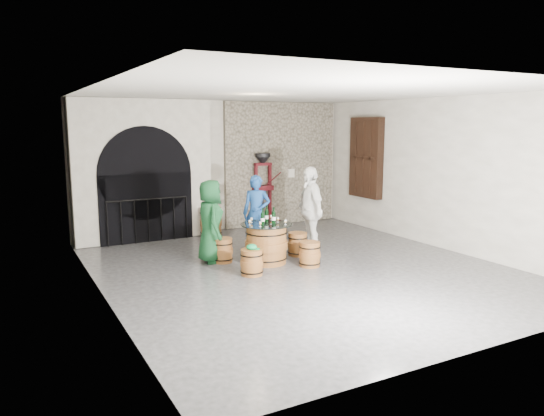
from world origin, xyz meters
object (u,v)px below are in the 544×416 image
barrel_stool_near_left (252,262)px  person_green (211,221)px  barrel_stool_near_right (310,254)px  wine_bottle_right (267,216)px  barrel_table (266,244)px  wine_bottle_center (274,217)px  corking_press (263,185)px  side_barrel (211,222)px  barrel_stool_left (222,250)px  barrel_stool_far (258,241)px  wine_bottle_left (263,218)px  barrel_stool_right (298,244)px  person_blue (256,213)px  person_white (310,210)px

barrel_stool_near_left → person_green: 1.33m
barrel_stool_near_right → wine_bottle_right: wine_bottle_right is taller
barrel_table → person_green: size_ratio=0.62×
wine_bottle_center → corking_press: (1.39, 3.13, 0.22)m
barrel_table → barrel_stool_near_left: 0.86m
barrel_stool_near_right → person_green: bearing=142.2°
barrel_stool_near_left → side_barrel: 3.32m
wine_bottle_right → side_barrel: (-0.15, 2.53, -0.55)m
barrel_stool_left → wine_bottle_right: wine_bottle_right is taller
barrel_stool_far → wine_bottle_center: size_ratio=1.44×
corking_press → wine_bottle_left: bearing=-119.9°
barrel_table → wine_bottle_left: bearing=-151.3°
barrel_stool_right → wine_bottle_center: (-0.69, -0.26, 0.66)m
barrel_stool_right → barrel_stool_far: bearing=134.0°
person_green → wine_bottle_center: bearing=-111.4°
barrel_stool_right → person_blue: person_blue is taller
barrel_stool_near_right → corking_press: (0.91, 3.67, 0.88)m
wine_bottle_left → wine_bottle_right: bearing=46.6°
corking_press → person_blue: bearing=-123.0°
barrel_stool_near_left → person_white: 2.09m
wine_bottle_left → barrel_table: bearing=28.7°
side_barrel → person_white: bearing=-62.7°
barrel_stool_near_left → wine_bottle_right: bearing=47.1°
barrel_stool_right → person_blue: size_ratio=0.29×
barrel_table → barrel_stool_near_right: size_ratio=2.11×
wine_bottle_right → barrel_stool_right: bearing=4.6°
person_green → person_white: size_ratio=0.89×
person_blue → person_white: (0.89, -0.68, 0.10)m
person_white → wine_bottle_right: person_white is taller
person_blue → wine_bottle_left: person_blue is taller
barrel_stool_far → barrel_stool_near_left: 1.64m
barrel_stool_near_right → person_blue: size_ratio=0.29×
barrel_stool_far → barrel_stool_right: same height
barrel_stool_left → side_barrel: size_ratio=0.67×
wine_bottle_center → wine_bottle_right: 0.21m
wine_bottle_right → person_blue: bearing=77.0°
barrel_stool_left → wine_bottle_left: (0.61, -0.51, 0.66)m
barrel_stool_left → person_white: 2.00m
wine_bottle_center → wine_bottle_right: (-0.05, 0.20, 0.00)m
barrel_stool_near_left → person_green: size_ratio=0.29×
barrel_table → person_white: person_white is taller
barrel_stool_right → wine_bottle_left: (-0.93, -0.26, 0.66)m
barrel_stool_right → wine_bottle_right: wine_bottle_right is taller
person_green → person_blue: bearing=-61.7°
wine_bottle_right → barrel_table: bearing=-120.5°
barrel_stool_near_right → person_white: size_ratio=0.26×
barrel_stool_left → wine_bottle_center: bearing=-30.9°
person_green → corking_press: bearing=-34.4°
barrel_table → barrel_stool_left: barrel_table is taller
barrel_table → barrel_stool_right: size_ratio=2.11×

